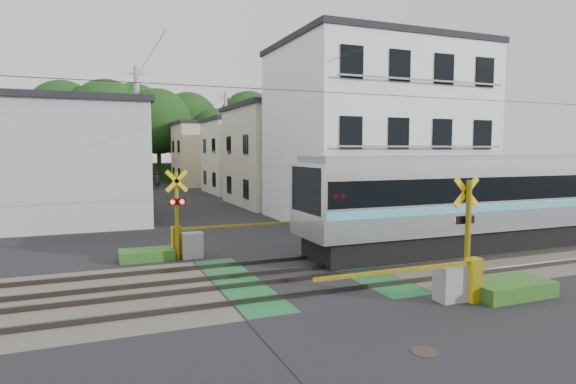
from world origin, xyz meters
name	(u,v)px	position (x,y,z in m)	size (l,w,h in m)	color
ground	(300,276)	(0.00, 0.00, 0.00)	(120.00, 120.00, 0.00)	black
track_bed	(300,275)	(0.00, 0.00, 0.04)	(120.00, 120.00, 0.14)	#47423A
commuter_train	(505,198)	(9.26, 1.20, 1.88)	(17.08, 2.70, 3.55)	black
crossing_signal_near	(455,273)	(2.59, -3.65, 0.71)	(4.74, 0.65, 3.09)	yellow
crossing_signal_far	(189,238)	(-2.59, 3.65, 0.71)	(4.74, 0.65, 3.09)	yellow
apartment_block	(374,133)	(8.50, 9.49, 4.66)	(10.20, 8.36, 9.30)	white
houses_row	(172,156)	(0.25, 25.92, 3.24)	(22.07, 31.35, 6.80)	#ADB0B3
tree_hill	(141,129)	(-0.08, 48.12, 6.23)	(40.00, 13.93, 11.73)	#183913
catenary	(462,151)	(6.00, 0.03, 3.70)	(60.00, 5.04, 7.00)	#2D2D33
utility_poles	(160,145)	(-1.05, 23.01, 4.08)	(7.90, 42.00, 8.00)	#A5A5A0
pedestrian	(157,180)	(0.08, 34.69, 0.84)	(0.61, 0.40, 1.68)	#2A2C34
manhole_cover	(425,352)	(0.00, -5.85, 0.01)	(0.53, 0.53, 0.02)	#2D261E
weed_patches	(353,265)	(1.76, -0.09, 0.18)	(10.25, 8.80, 0.40)	#2D5E1E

